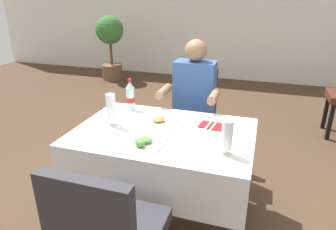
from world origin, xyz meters
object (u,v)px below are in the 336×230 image
at_px(beer_glass_left, 111,110).
at_px(plate_near_camera, 144,142).
at_px(seated_diner_far, 193,102).
at_px(cola_bottle_primary, 130,96).
at_px(main_dining_table, 164,152).
at_px(potted_plant_corner, 110,40).
at_px(chair_far_diner_seat, 191,114).
at_px(beer_glass_middle, 227,138).
at_px(napkin_cutlery_set, 212,126).
at_px(plate_far_diner, 159,120).

bearing_deg(beer_glass_left, plate_near_camera, -32.34).
xyz_separation_m(seated_diner_far, beer_glass_left, (-0.42, -0.73, 0.14)).
bearing_deg(cola_bottle_primary, main_dining_table, -38.76).
bearing_deg(potted_plant_corner, chair_far_diner_seat, -49.87).
xyz_separation_m(chair_far_diner_seat, plate_near_camera, (-0.05, -1.05, 0.20)).
xyz_separation_m(beer_glass_left, beer_glass_middle, (0.84, -0.17, -0.01)).
relative_size(napkin_cutlery_set, potted_plant_corner, 0.16).
height_order(chair_far_diner_seat, seated_diner_far, seated_diner_far).
xyz_separation_m(plate_far_diner, beer_glass_left, (-0.31, -0.15, 0.10)).
height_order(chair_far_diner_seat, potted_plant_corner, potted_plant_corner).
xyz_separation_m(plate_near_camera, plate_far_diner, (-0.02, 0.36, 0.00)).
xyz_separation_m(main_dining_table, chair_far_diner_seat, (-0.00, 0.81, -0.02)).
xyz_separation_m(plate_near_camera, beer_glass_left, (-0.33, 0.21, 0.10)).
relative_size(beer_glass_middle, cola_bottle_primary, 0.84).
height_order(beer_glass_left, cola_bottle_primary, cola_bottle_primary).
bearing_deg(beer_glass_left, napkin_cutlery_set, 16.51).
relative_size(plate_far_diner, potted_plant_corner, 0.19).
distance_m(chair_far_diner_seat, seated_diner_far, 0.19).
relative_size(main_dining_table, potted_plant_corner, 1.00).
distance_m(seated_diner_far, plate_far_diner, 0.59).
height_order(main_dining_table, beer_glass_middle, beer_glass_middle).
bearing_deg(plate_far_diner, cola_bottle_primary, 149.81).
bearing_deg(potted_plant_corner, beer_glass_middle, -53.63).
height_order(chair_far_diner_seat, napkin_cutlery_set, chair_far_diner_seat).
height_order(plate_near_camera, napkin_cutlery_set, plate_near_camera).
bearing_deg(plate_far_diner, plate_near_camera, -86.14).
relative_size(plate_near_camera, potted_plant_corner, 0.19).
distance_m(cola_bottle_primary, napkin_cutlery_set, 0.71).
height_order(main_dining_table, seated_diner_far, seated_diner_far).
bearing_deg(plate_near_camera, napkin_cutlery_set, 49.38).
bearing_deg(chair_far_diner_seat, plate_far_diner, -96.36).
height_order(main_dining_table, chair_far_diner_seat, chair_far_diner_seat).
distance_m(plate_near_camera, beer_glass_left, 0.40).
height_order(cola_bottle_primary, potted_plant_corner, potted_plant_corner).
height_order(chair_far_diner_seat, beer_glass_left, beer_glass_left).
bearing_deg(plate_near_camera, main_dining_table, 77.33).
distance_m(plate_far_diner, cola_bottle_primary, 0.37).
bearing_deg(cola_bottle_primary, chair_far_diner_seat, 52.46).
bearing_deg(napkin_cutlery_set, beer_glass_middle, -67.79).
bearing_deg(plate_near_camera, chair_far_diner_seat, 87.15).
distance_m(beer_glass_left, potted_plant_corner, 4.01).
distance_m(main_dining_table, beer_glass_middle, 0.57).
relative_size(beer_glass_middle, potted_plant_corner, 0.18).
xyz_separation_m(seated_diner_far, plate_near_camera, (-0.09, -0.94, 0.04)).
relative_size(chair_far_diner_seat, napkin_cutlery_set, 4.99).
distance_m(chair_far_diner_seat, potted_plant_corner, 3.54).
relative_size(plate_near_camera, beer_glass_left, 1.01).
bearing_deg(beer_glass_left, chair_far_diner_seat, 65.41).
bearing_deg(chair_far_diner_seat, main_dining_table, -90.00).
bearing_deg(seated_diner_far, plate_near_camera, -95.47).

